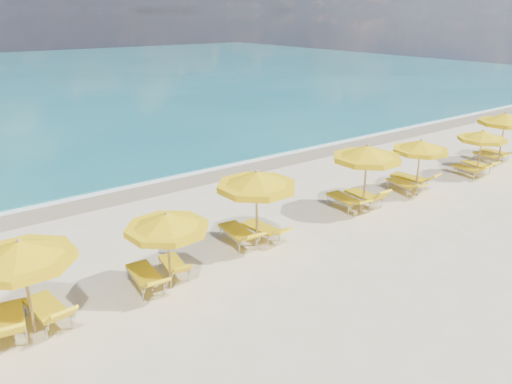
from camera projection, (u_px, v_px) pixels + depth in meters
ground_plane at (284, 239)px, 16.25m from camera, size 120.00×120.00×0.00m
wet_sand_band at (175, 181)px, 21.81m from camera, size 120.00×2.60×0.01m
foam_line at (167, 176)px, 22.41m from camera, size 120.00×1.20×0.03m
whitecap_far at (165, 106)px, 38.80m from camera, size 18.00×0.30×0.05m
umbrella_2 at (21, 253)px, 10.85m from camera, size 3.07×3.07×2.39m
umbrella_3 at (167, 223)px, 12.74m from camera, size 2.73×2.73×2.22m
umbrella_4 at (257, 181)px, 15.07m from camera, size 3.30×3.30×2.53m
umbrella_5 at (367, 154)px, 17.91m from camera, size 3.27×3.27×2.54m
umbrella_6 at (421, 147)px, 19.79m from camera, size 2.61×2.61×2.25m
umbrella_7 at (482, 136)px, 21.97m from camera, size 2.64×2.64×2.11m
umbrella_8 at (505, 119)px, 23.86m from camera, size 2.89×2.89×2.48m
lounger_2_left at (11, 326)px, 11.39m from camera, size 0.94×1.97×0.90m
lounger_2_right at (49, 314)px, 11.80m from camera, size 0.86×1.98×0.90m
lounger_3_left at (146, 280)px, 13.30m from camera, size 0.83×1.99×0.82m
lounger_3_right at (174, 268)px, 13.99m from camera, size 0.79×1.66×0.73m
lounger_4_left at (238, 237)px, 15.85m from camera, size 0.91×2.09×0.84m
lounger_4_right at (262, 232)px, 16.26m from camera, size 0.81×1.89×0.66m
lounger_5_left at (345, 203)px, 18.69m from camera, size 0.88×2.04×0.72m
lounger_5_right at (364, 199)px, 19.01m from camera, size 0.76×1.90×0.93m
lounger_6_left at (403, 187)px, 20.40m from camera, size 0.93×1.95×0.69m
lounger_6_right at (411, 182)px, 20.97m from camera, size 0.93×2.06×0.85m
lounger_7_left at (467, 171)px, 22.42m from camera, size 0.67×1.74×0.72m
lounger_7_right at (477, 168)px, 22.96m from camera, size 0.82×1.76×0.74m
lounger_8_left at (487, 158)px, 24.49m from camera, size 0.83×1.79×0.64m
lounger_8_right at (495, 155)px, 25.05m from camera, size 0.59×1.71×0.66m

